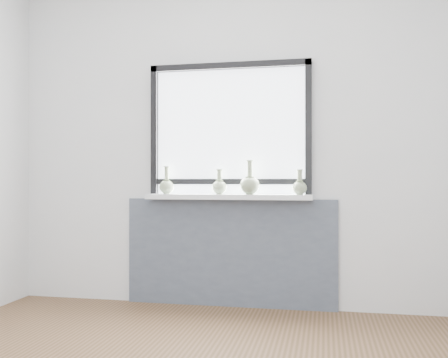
% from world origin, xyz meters
% --- Properties ---
extents(back_wall, '(3.60, 0.02, 2.60)m').
position_xyz_m(back_wall, '(0.00, 1.81, 1.30)').
color(back_wall, silver).
rests_on(back_wall, ground).
extents(apron_panel, '(1.70, 0.03, 0.86)m').
position_xyz_m(apron_panel, '(0.00, 1.78, 0.43)').
color(apron_panel, '#4F5869').
rests_on(apron_panel, ground).
extents(windowsill, '(1.32, 0.18, 0.04)m').
position_xyz_m(windowsill, '(0.00, 1.71, 0.88)').
color(windowsill, white).
rests_on(windowsill, apron_panel).
extents(window, '(1.30, 0.06, 1.05)m').
position_xyz_m(window, '(0.00, 1.77, 1.44)').
color(window, black).
rests_on(window, windowsill).
extents(vase_a, '(0.12, 0.12, 0.22)m').
position_xyz_m(vase_a, '(-0.51, 1.71, 0.97)').
color(vase_a, '#97AC84').
rests_on(vase_a, windowsill).
extents(vase_b, '(0.12, 0.12, 0.20)m').
position_xyz_m(vase_b, '(-0.07, 1.72, 0.97)').
color(vase_b, '#97AC84').
rests_on(vase_b, windowsill).
extents(vase_c, '(0.15, 0.15, 0.27)m').
position_xyz_m(vase_c, '(0.18, 1.68, 0.98)').
color(vase_c, '#97AC84').
rests_on(vase_c, windowsill).
extents(vase_d, '(0.11, 0.11, 0.19)m').
position_xyz_m(vase_d, '(0.56, 1.69, 0.96)').
color(vase_d, '#97AC84').
rests_on(vase_d, windowsill).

